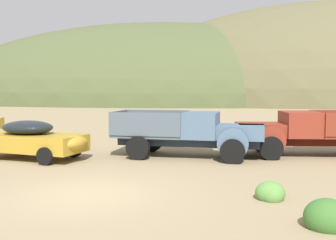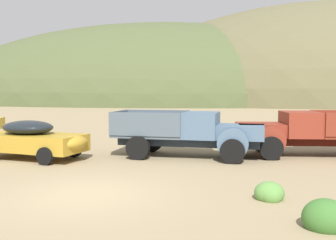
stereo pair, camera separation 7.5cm
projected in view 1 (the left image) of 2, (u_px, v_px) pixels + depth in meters
The scene contains 8 objects.
ground_plane at pixel (86, 194), 10.54m from camera, with size 300.00×300.00×0.00m, color #998460.
hill_distant at pixel (152, 102), 86.28m from camera, with size 98.49×53.59×33.92m, color #4C5633.
hill_far_left at pixel (322, 102), 87.31m from camera, with size 94.79×66.99×42.66m, color brown.
car_mustard at pixel (36, 139), 15.84m from camera, with size 4.75×2.77×1.57m.
truck_chalk_blue at pixel (197, 133), 16.22m from camera, with size 6.36×2.86×1.91m.
truck_rust_red at pixel (303, 132), 16.63m from camera, with size 6.59×2.83×1.91m.
bush_near_barrel at pixel (334, 220), 7.90m from camera, with size 1.20×0.87×0.79m.
bush_back_edge at pixel (271, 194), 10.01m from camera, with size 0.77×0.73×0.60m.
Camera 1 is at (3.54, -9.97, 2.82)m, focal length 41.76 mm.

